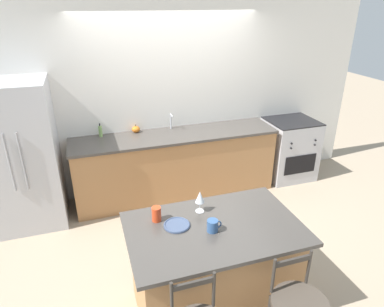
% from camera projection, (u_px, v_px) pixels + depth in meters
% --- Properties ---
extents(ground_plane, '(18.00, 18.00, 0.00)m').
position_uv_depth(ground_plane, '(184.00, 206.00, 4.76)').
color(ground_plane, tan).
extents(wall_back, '(6.00, 0.07, 2.70)m').
position_uv_depth(wall_back, '(168.00, 98.00, 4.82)').
color(wall_back, silver).
rests_on(wall_back, ground_plane).
extents(back_counter, '(2.84, 0.70, 0.94)m').
position_uv_depth(back_counter, '(176.00, 164.00, 4.90)').
color(back_counter, '#A87547').
rests_on(back_counter, ground_plane).
extents(sink_faucet, '(0.02, 0.13, 0.22)m').
position_uv_depth(sink_faucet, '(171.00, 120.00, 4.83)').
color(sink_faucet, '#ADAFB5').
rests_on(sink_faucet, back_counter).
extents(kitchen_island, '(1.46, 0.92, 0.90)m').
position_uv_depth(kitchen_island, '(213.00, 268.00, 3.02)').
color(kitchen_island, '#A87547').
rests_on(kitchen_island, ground_plane).
extents(refrigerator, '(0.82, 0.79, 1.81)m').
position_uv_depth(refrigerator, '(22.00, 156.00, 4.11)').
color(refrigerator, '#BCBCC1').
rests_on(refrigerator, ground_plane).
extents(oven_range, '(0.73, 0.68, 0.94)m').
position_uv_depth(oven_range, '(289.00, 149.00, 5.40)').
color(oven_range, '#B7B7BC').
rests_on(oven_range, ground_plane).
extents(dinner_plate, '(0.22, 0.22, 0.02)m').
position_uv_depth(dinner_plate, '(177.00, 225.00, 2.85)').
color(dinner_plate, '#425170').
rests_on(dinner_plate, kitchen_island).
extents(wine_glass, '(0.08, 0.08, 0.20)m').
position_uv_depth(wine_glass, '(200.00, 197.00, 2.99)').
color(wine_glass, white).
rests_on(wine_glass, kitchen_island).
extents(coffee_mug, '(0.13, 0.09, 0.10)m').
position_uv_depth(coffee_mug, '(213.00, 226.00, 2.77)').
color(coffee_mug, '#335689').
rests_on(coffee_mug, kitchen_island).
extents(tumbler_cup, '(0.08, 0.08, 0.13)m').
position_uv_depth(tumbler_cup, '(156.00, 214.00, 2.89)').
color(tumbler_cup, red).
rests_on(tumbler_cup, kitchen_island).
extents(pumpkin_decoration, '(0.11, 0.11, 0.11)m').
position_uv_depth(pumpkin_decoration, '(136.00, 129.00, 4.74)').
color(pumpkin_decoration, orange).
rests_on(pumpkin_decoration, back_counter).
extents(soap_bottle, '(0.05, 0.05, 0.18)m').
position_uv_depth(soap_bottle, '(100.00, 131.00, 4.58)').
color(soap_bottle, '#89B260').
rests_on(soap_bottle, back_counter).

